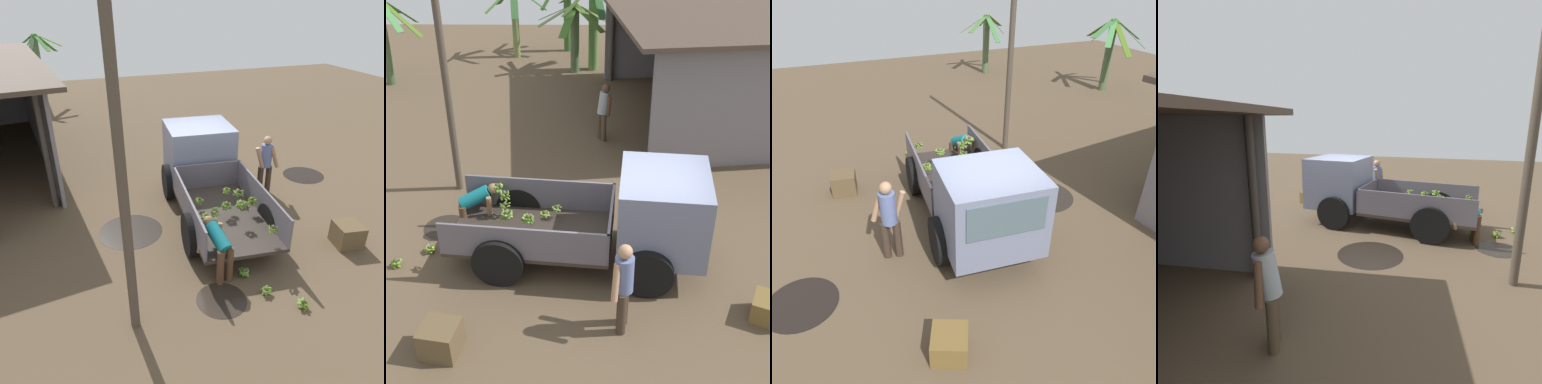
# 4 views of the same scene
# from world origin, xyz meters

# --- Properties ---
(ground) EXTENTS (36.00, 36.00, 0.00)m
(ground) POSITION_xyz_m (0.00, 0.00, 0.00)
(ground) COLOR brown
(mud_patch_0) EXTENTS (0.96, 0.96, 0.01)m
(mud_patch_0) POSITION_xyz_m (-3.97, 0.96, 0.00)
(mud_patch_0) COLOR black
(mud_patch_0) RESTS_ON ground
(mud_patch_1) EXTENTS (1.26, 1.26, 0.01)m
(mud_patch_1) POSITION_xyz_m (0.20, -3.66, 0.00)
(mud_patch_1) COLOR black
(mud_patch_1) RESTS_ON ground
(mud_patch_2) EXTENTS (1.53, 1.53, 0.01)m
(mud_patch_2) POSITION_xyz_m (-1.12, 2.12, 0.00)
(mud_patch_2) COLOR black
(mud_patch_2) RESTS_ON ground
(cargo_truck) EXTENTS (4.94, 2.43, 1.95)m
(cargo_truck) POSITION_xyz_m (-0.11, -0.13, 1.04)
(cargo_truck) COLOR #342C25
(cargo_truck) RESTS_ON ground
(utility_pole) EXTENTS (1.30, 0.16, 6.29)m
(utility_pole) POSITION_xyz_m (-4.00, 2.60, 3.25)
(utility_pole) COLOR #4F4237
(utility_pole) RESTS_ON ground
(banana_palm_0) EXTENTS (2.67, 2.32, 2.82)m
(banana_palm_0) POSITION_xyz_m (-12.68, 6.11, 1.51)
(banana_palm_0) COLOR #4C6040
(banana_palm_0) RESTS_ON ground
(banana_palm_4) EXTENTS (3.03, 2.52, 2.99)m
(banana_palm_4) POSITION_xyz_m (-7.83, 9.73, 1.63)
(banana_palm_4) COLOR #495E3C
(banana_palm_4) RESTS_ON ground
(person_foreground_visitor) EXTENTS (0.41, 0.71, 1.70)m
(person_foreground_visitor) POSITION_xyz_m (-0.41, -1.88, 0.94)
(person_foreground_visitor) COLOR #3C2D23
(person_foreground_visitor) RESTS_ON ground
(person_worker_loading) EXTENTS (0.85, 0.60, 1.17)m
(person_worker_loading) POSITION_xyz_m (-3.25, 0.75, 0.72)
(person_worker_loading) COLOR #523624
(person_worker_loading) RESTS_ON ground
(banana_bunch_on_ground_0) EXTENTS (0.22, 0.22, 0.19)m
(banana_bunch_on_ground_0) POSITION_xyz_m (-4.63, -0.35, 0.10)
(banana_bunch_on_ground_0) COLOR #463F2D
(banana_bunch_on_ground_0) RESTS_ON ground
(banana_bunch_on_ground_1) EXTENTS (0.25, 0.24, 0.20)m
(banana_bunch_on_ground_1) POSITION_xyz_m (-3.50, 0.27, 0.11)
(banana_bunch_on_ground_1) COLOR brown
(banana_bunch_on_ground_1) RESTS_ON ground
(banana_bunch_on_ground_2) EXTENTS (0.22, 0.22, 0.17)m
(banana_bunch_on_ground_2) POSITION_xyz_m (-4.10, 0.10, 0.10)
(banana_bunch_on_ground_2) COLOR brown
(banana_bunch_on_ground_2) RESTS_ON ground
(wooden_crate_0) EXTENTS (0.67, 0.67, 0.53)m
(wooden_crate_0) POSITION_xyz_m (-3.27, -2.42, 0.26)
(wooden_crate_0) COLOR brown
(wooden_crate_0) RESTS_ON ground
(wooden_crate_1) EXTENTS (0.72, 0.72, 0.42)m
(wooden_crate_1) POSITION_xyz_m (2.10, -1.64, 0.21)
(wooden_crate_1) COLOR brown
(wooden_crate_1) RESTS_ON ground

